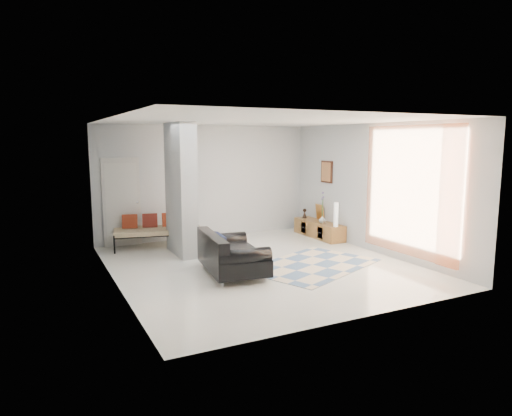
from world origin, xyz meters
name	(u,v)px	position (x,y,z in m)	size (l,w,h in m)	color
floor	(261,265)	(0.00, 0.00, 0.00)	(6.00, 6.00, 0.00)	silver
ceiling	(261,120)	(0.00, 0.00, 2.80)	(6.00, 6.00, 0.00)	white
wall_back	(206,182)	(0.00, 3.00, 1.40)	(6.00, 6.00, 0.00)	#BBBEC0
wall_front	(363,218)	(0.00, -3.00, 1.40)	(6.00, 6.00, 0.00)	#BBBEC0
wall_left	(113,203)	(-2.75, 0.00, 1.40)	(6.00, 6.00, 0.00)	#BBBEC0
wall_right	(373,188)	(2.75, 0.00, 1.40)	(6.00, 6.00, 0.00)	#BBBEC0
partition_column	(181,189)	(-1.10, 1.60, 1.40)	(0.35, 1.20, 2.80)	#A1A6A8
hallway_door	(122,202)	(-2.10, 2.96, 1.02)	(0.85, 0.06, 2.04)	beige
curtain	(409,191)	(2.67, -1.15, 1.45)	(2.55, 2.55, 0.00)	#FF7E43
wall_art	(327,172)	(2.72, 1.70, 1.65)	(0.04, 0.45, 0.55)	#36180E
media_console	(319,229)	(2.52, 1.70, 0.21)	(0.45, 1.68, 0.80)	brown
loveseat	(229,255)	(-0.77, -0.23, 0.35)	(1.16, 1.76, 0.76)	silver
daybed	(157,229)	(-1.42, 2.48, 0.41)	(2.07, 1.17, 0.77)	black
area_rug	(312,265)	(0.90, -0.45, 0.01)	(2.54, 1.69, 0.01)	beige
cylinder_lamp	(336,215)	(2.50, 0.97, 0.68)	(0.10, 0.10, 0.57)	silver
bronze_figurine	(305,213)	(2.47, 2.30, 0.52)	(0.12, 0.12, 0.25)	black
vase	(322,219)	(2.47, 1.49, 0.49)	(0.17, 0.17, 0.18)	silver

